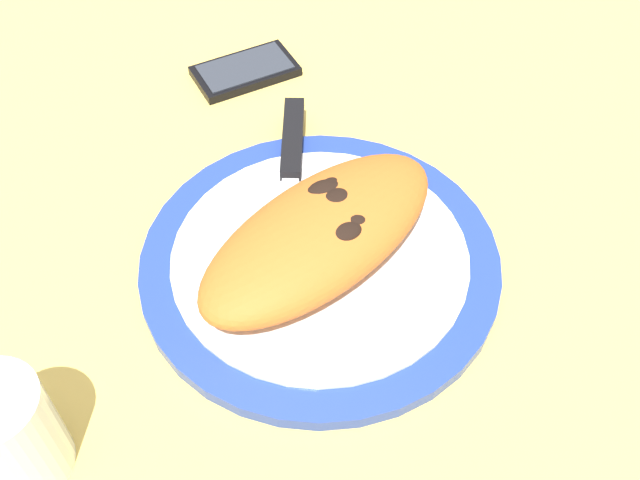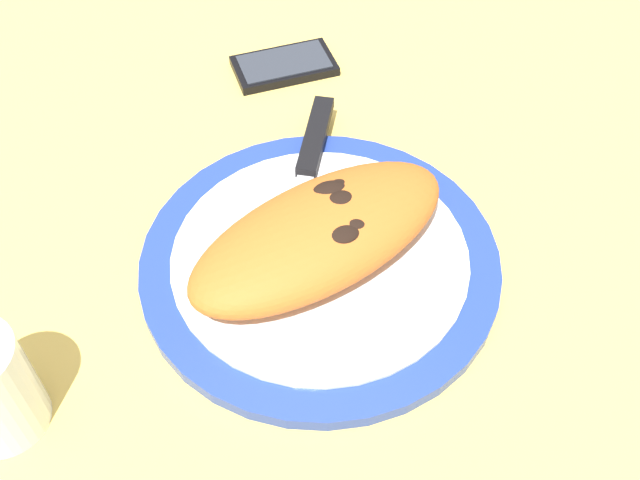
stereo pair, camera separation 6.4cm
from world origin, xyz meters
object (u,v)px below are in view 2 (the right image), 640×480
Objects in this scene: plate at (320,261)px; calzone at (319,233)px; fork at (412,289)px; knife at (311,155)px; smartphone at (284,65)px.

plate is 3.57cm from calzone.
knife is at bearing 71.46° from fork.
fork is at bearing -117.01° from smartphone.
calzone is at bearing -129.18° from smartphone.
plate is 2.47× the size of smartphone.
calzone reaches higher than plate.
knife reaches higher than plate.
plate is 12.17cm from knife.
fork is (2.43, -8.45, -2.49)cm from calzone.
smartphone is (9.81, 13.38, -1.60)cm from knife.
smartphone is at bearing 50.82° from calzone.
fork is at bearing -73.96° from calzone.
calzone is 9.14cm from fork.
knife is (8.18, 8.69, -2.19)cm from calzone.
plate reaches higher than smartphone.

